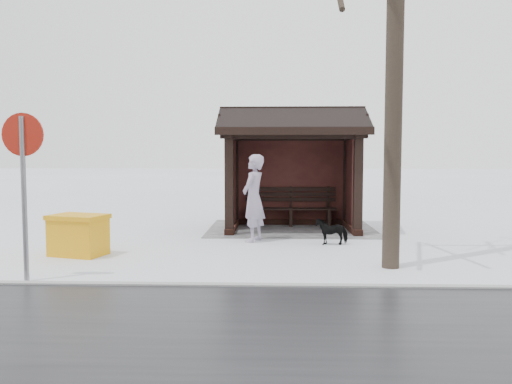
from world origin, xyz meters
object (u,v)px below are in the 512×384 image
at_px(dog, 332,231).
at_px(road_sign, 23,161).
at_px(bus_shelter, 292,144).
at_px(grit_bin, 78,235).
at_px(pedestrian, 254,198).

relative_size(dog, road_sign, 0.26).
distance_m(bus_shelter, dog, 2.98).
relative_size(bus_shelter, grit_bin, 3.12).
distance_m(pedestrian, grit_bin, 3.67).
relative_size(pedestrian, dog, 2.91).
relative_size(bus_shelter, road_sign, 1.44).
bearing_deg(road_sign, pedestrian, -129.22).
bearing_deg(dog, road_sign, -62.37).
distance_m(grit_bin, road_sign, 2.37).
xyz_separation_m(dog, grit_bin, (4.90, 1.35, 0.12)).
bearing_deg(bus_shelter, road_sign, 52.65).
distance_m(bus_shelter, road_sign, 6.86).
distance_m(pedestrian, road_sign, 4.90).
height_order(pedestrian, dog, pedestrian).
bearing_deg(dog, pedestrian, -105.67).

